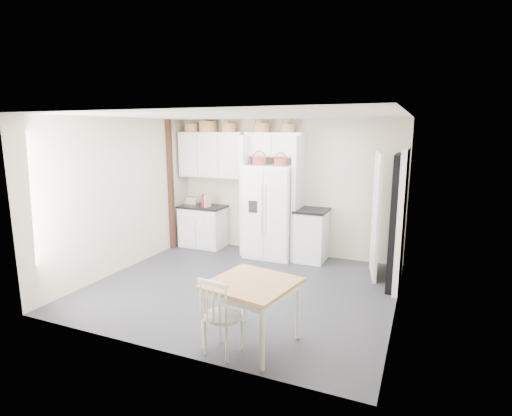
% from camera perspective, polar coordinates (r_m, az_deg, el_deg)
% --- Properties ---
extents(floor, '(4.50, 4.50, 0.00)m').
position_cam_1_polar(floor, '(6.32, -2.04, -11.20)').
color(floor, '#38383F').
rests_on(floor, ground).
extents(ceiling, '(4.50, 4.50, 0.00)m').
position_cam_1_polar(ceiling, '(5.85, -2.22, 13.09)').
color(ceiling, white).
rests_on(ceiling, wall_back).
extents(wall_back, '(4.50, 0.00, 4.50)m').
position_cam_1_polar(wall_back, '(7.78, 4.17, 2.98)').
color(wall_back, beige).
rests_on(wall_back, floor).
extents(wall_left, '(0.00, 4.00, 4.00)m').
position_cam_1_polar(wall_left, '(7.18, -18.59, 1.75)').
color(wall_left, beige).
rests_on(wall_left, floor).
extents(wall_right, '(0.00, 4.00, 4.00)m').
position_cam_1_polar(wall_right, '(5.40, 20.02, -1.29)').
color(wall_right, beige).
rests_on(wall_right, floor).
extents(refrigerator, '(0.91, 0.73, 1.76)m').
position_cam_1_polar(refrigerator, '(7.57, 2.18, -0.46)').
color(refrigerator, white).
rests_on(refrigerator, floor).
extents(base_cab_left, '(0.89, 0.56, 0.82)m').
position_cam_1_polar(base_cab_left, '(8.38, -7.57, -2.70)').
color(base_cab_left, silver).
rests_on(base_cab_left, floor).
extents(base_cab_right, '(0.53, 0.63, 0.92)m').
position_cam_1_polar(base_cab_right, '(7.48, 7.94, -3.98)').
color(base_cab_right, silver).
rests_on(base_cab_right, floor).
extents(dining_table, '(1.03, 1.03, 0.74)m').
position_cam_1_polar(dining_table, '(4.65, -0.58, -14.73)').
color(dining_table, '#A96F36').
rests_on(dining_table, floor).
extents(windsor_chair, '(0.46, 0.43, 0.85)m').
position_cam_1_polar(windsor_chair, '(4.47, -4.75, -15.14)').
color(windsor_chair, silver).
rests_on(windsor_chair, floor).
extents(counter_left, '(0.92, 0.60, 0.04)m').
position_cam_1_polar(counter_left, '(8.29, -7.64, 0.19)').
color(counter_left, black).
rests_on(counter_left, base_cab_left).
extents(counter_right, '(0.57, 0.67, 0.04)m').
position_cam_1_polar(counter_right, '(7.37, 8.04, -0.35)').
color(counter_right, black).
rests_on(counter_right, base_cab_right).
extents(toaster, '(0.27, 0.17, 0.18)m').
position_cam_1_polar(toaster, '(8.33, -9.16, 0.98)').
color(toaster, silver).
rests_on(toaster, counter_left).
extents(cookbook_red, '(0.07, 0.17, 0.25)m').
position_cam_1_polar(cookbook_red, '(8.15, -7.46, 1.04)').
color(cookbook_red, '#AA0B1D').
rests_on(cookbook_red, counter_left).
extents(cookbook_cream, '(0.07, 0.17, 0.26)m').
position_cam_1_polar(cookbook_cream, '(8.11, -6.96, 1.02)').
color(cookbook_cream, beige).
rests_on(cookbook_cream, counter_left).
extents(basket_upper_a, '(0.29, 0.29, 0.17)m').
position_cam_1_polar(basket_upper_a, '(8.40, -9.19, 11.22)').
color(basket_upper_a, '#9C5932').
rests_on(basket_upper_a, upper_cabinet).
extents(basket_upper_b, '(0.37, 0.37, 0.22)m').
position_cam_1_polar(basket_upper_b, '(8.20, -6.90, 11.47)').
color(basket_upper_b, '#9C5932').
rests_on(basket_upper_b, upper_cabinet).
extents(basket_upper_c, '(0.29, 0.29, 0.17)m').
position_cam_1_polar(basket_upper_c, '(7.98, -3.87, 11.36)').
color(basket_upper_c, '#9C5932').
rests_on(basket_upper_c, upper_cabinet).
extents(basket_bridge_a, '(0.32, 0.32, 0.18)m').
position_cam_1_polar(basket_bridge_a, '(7.69, 0.83, 11.43)').
color(basket_bridge_a, '#9C5932').
rests_on(basket_bridge_a, bridge_cabinet).
extents(basket_bridge_b, '(0.27, 0.27, 0.15)m').
position_cam_1_polar(basket_bridge_b, '(7.50, 4.61, 11.31)').
color(basket_bridge_b, '#9C5932').
rests_on(basket_bridge_b, bridge_cabinet).
extents(basket_fridge_a, '(0.27, 0.27, 0.14)m').
position_cam_1_polar(basket_fridge_a, '(7.42, 0.49, 6.72)').
color(basket_fridge_a, brown).
rests_on(basket_fridge_a, refrigerator).
extents(basket_fridge_b, '(0.24, 0.24, 0.13)m').
position_cam_1_polar(basket_fridge_b, '(7.27, 3.52, 6.56)').
color(basket_fridge_b, brown).
rests_on(basket_fridge_b, refrigerator).
extents(upper_cabinet, '(1.40, 0.34, 0.90)m').
position_cam_1_polar(upper_cabinet, '(8.17, -6.25, 7.57)').
color(upper_cabinet, silver).
rests_on(upper_cabinet, wall_back).
extents(bridge_cabinet, '(1.12, 0.34, 0.45)m').
position_cam_1_polar(bridge_cabinet, '(7.59, 2.75, 9.05)').
color(bridge_cabinet, silver).
rests_on(bridge_cabinet, wall_back).
extents(fridge_panel_left, '(0.08, 0.60, 2.30)m').
position_cam_1_polar(fridge_panel_left, '(7.76, -1.19, 1.87)').
color(fridge_panel_left, silver).
rests_on(fridge_panel_left, floor).
extents(fridge_panel_right, '(0.08, 0.60, 2.30)m').
position_cam_1_polar(fridge_panel_right, '(7.41, 6.03, 1.36)').
color(fridge_panel_right, silver).
rests_on(fridge_panel_right, floor).
extents(trim_post, '(0.09, 0.09, 2.60)m').
position_cam_1_polar(trim_post, '(8.20, -12.09, 3.18)').
color(trim_post, '#3B1D14').
rests_on(trim_post, floor).
extents(doorway_void, '(0.18, 0.85, 2.05)m').
position_cam_1_polar(doorway_void, '(6.44, 19.59, -1.84)').
color(doorway_void, black).
rests_on(doorway_void, floor).
extents(door_slab, '(0.21, 0.79, 2.05)m').
position_cam_1_polar(door_slab, '(6.80, 16.76, -1.02)').
color(door_slab, white).
rests_on(door_slab, floor).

